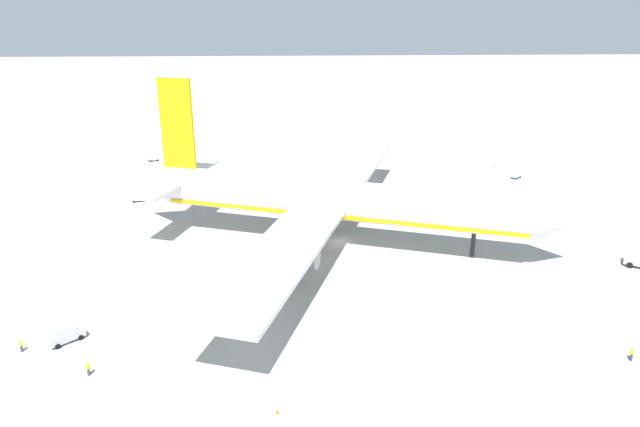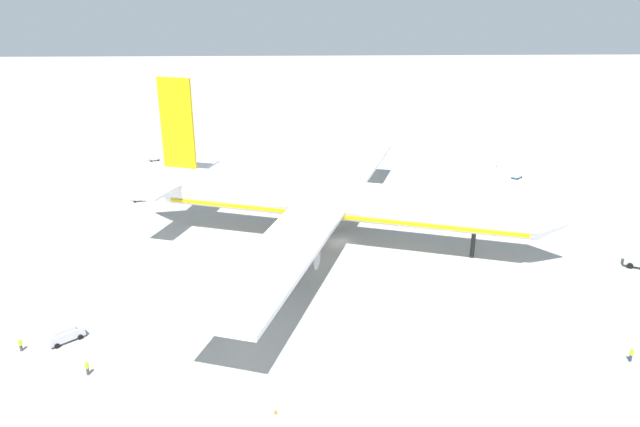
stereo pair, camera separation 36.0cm
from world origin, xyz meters
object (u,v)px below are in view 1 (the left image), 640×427
Objects in this scene: baggage_cart_0 at (153,158)px; ground_worker_2 at (632,354)px; airliner at (333,200)px; ground_worker_1 at (88,368)px; traffic_cone_0 at (277,411)px; traffic_cone_2 at (496,166)px; ground_worker_0 at (21,345)px; baggage_cart_1 at (516,175)px; baggage_cart_2 at (139,197)px; service_van at (65,334)px.

ground_worker_2 is at bearing -49.95° from baggage_cart_0.
airliner is 46.47m from ground_worker_1.
traffic_cone_2 is at bearing 59.94° from traffic_cone_0.
ground_worker_0 is at bearing -141.11° from airliner.
baggage_cart_1 is 100.55m from ground_worker_1.
ground_worker_1 reaches higher than baggage_cart_2.
traffic_cone_0 is (20.86, -7.13, -0.63)m from ground_worker_1.
baggage_cart_0 is 1.67× the size of ground_worker_1.
ground_worker_1 is at bearing -54.37° from service_van.
ground_worker_0 is 32.52m from traffic_cone_0.
ground_worker_1 is at bearing -128.94° from airliner.
baggage_cart_2 is (-3.66, 50.65, -0.19)m from service_van.
service_van is (-33.88, -28.88, -6.32)m from airliner.
traffic_cone_2 is at bearing 15.05° from baggage_cart_2.
airliner is 55.56m from baggage_cart_1.
baggage_cart_1 reaches higher than traffic_cone_2.
ground_worker_1 reaches higher than ground_worker_2.
baggage_cart_0 is 5.36× the size of traffic_cone_0.
baggage_cart_0 reaches higher than traffic_cone_2.
airliner reaches higher than ground_worker_2.
baggage_cart_2 is (-37.53, 21.77, -6.52)m from airliner.
ground_worker_2 is (-11.36, -69.54, 0.12)m from baggage_cart_1.
service_van is 50.78m from baggage_cart_2.
baggage_cart_1 is at bearing 56.23° from traffic_cone_0.
service_van is 7.95× the size of traffic_cone_0.
traffic_cone_2 is at bearing 45.92° from airliner.
service_van is 29.40m from traffic_cone_0.
baggage_cart_1 is 81.87m from baggage_cart_2.
baggage_cart_1 reaches higher than baggage_cart_0.
airliner is at bearing 79.36° from traffic_cone_0.
service_van is 104.36m from traffic_cone_2.
ground_worker_0 is at bearing -137.24° from traffic_cone_2.
baggage_cart_1 is 92.60m from traffic_cone_0.
traffic_cone_0 is at bearing -18.88° from ground_worker_1.
baggage_cart_2 is at bearing -82.87° from baggage_cart_0.
ground_worker_1 is 60.97m from ground_worker_2.
baggage_cart_2 is 1.85× the size of ground_worker_2.
service_van is at bearing -85.87° from baggage_cart_2.
baggage_cart_2 is 58.20m from ground_worker_1.
baggage_cart_2 is at bearing 98.51° from ground_worker_1.
service_van is at bearing 151.45° from traffic_cone_0.
airliner reaches higher than traffic_cone_2.
airliner is 49.64× the size of ground_worker_0.
traffic_cone_0 is at bearing -169.49° from ground_worker_2.
traffic_cone_0 is at bearing -21.78° from ground_worker_0.
service_van reaches higher than ground_worker_2.
ground_worker_1 reaches higher than baggage_cart_0.
baggage_cart_1 is at bearing -79.34° from traffic_cone_2.
ground_worker_2 reaches higher than traffic_cone_2.
baggage_cart_0 is 83.45m from traffic_cone_2.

